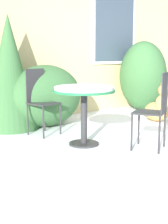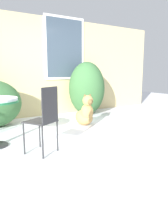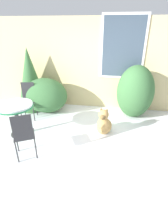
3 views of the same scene
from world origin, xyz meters
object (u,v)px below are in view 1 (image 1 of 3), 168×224
Objects in this scene: patio_table at (84,96)px; patio_chair_near_table at (40,98)px; patio_chair_far_side at (155,108)px; dog at (159,107)px.

patio_chair_near_table reaches higher than patio_table.
patio_chair_far_side is at bearing -77.78° from patio_chair_near_table.
patio_table is 0.83× the size of patio_chair_far_side.
patio_chair_far_side is (0.70, -1.64, 0.00)m from patio_chair_near_table.
dog is at bearing -170.46° from patio_chair_far_side.
patio_chair_near_table is at bearing 172.68° from dog.
patio_chair_near_table is at bearing 98.47° from patio_table.
patio_table is 2.07m from dog.
patio_chair_far_side is at bearing -135.79° from dog.
patio_chair_near_table reaches higher than dog.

